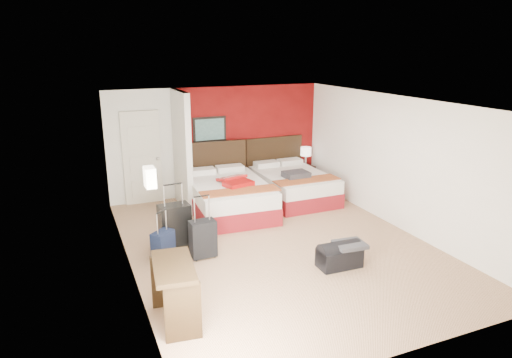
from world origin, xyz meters
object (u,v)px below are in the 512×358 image
suitcase_black (175,228)px  desk (175,294)px  bed_left (229,198)px  red_suitcase_open (235,181)px  table_lamp (306,157)px  bed_right (293,186)px  suitcase_navy (163,248)px  suitcase_charcoal (203,240)px  nightstand (305,176)px  duffel_bag (339,257)px

suitcase_black → desk: 2.21m
bed_left → red_suitcase_open: 0.40m
table_lamp → suitcase_black: table_lamp is taller
bed_right → suitcase_navy: (-3.40, -2.03, -0.05)m
bed_right → red_suitcase_open: size_ratio=2.62×
suitcase_black → suitcase_navy: bearing=-128.4°
bed_left → bed_right: 1.67m
desk → red_suitcase_open: bearing=65.6°
suitcase_charcoal → suitcase_navy: suitcase_charcoal is taller
suitcase_black → desk: desk is taller
suitcase_black → suitcase_charcoal: (0.34, -0.50, -0.08)m
nightstand → duffel_bag: (-1.63, -4.08, -0.09)m
table_lamp → suitcase_navy: 5.07m
bed_right → suitcase_charcoal: suitcase_charcoal is taller
suitcase_black → bed_left: bearing=38.6°
suitcase_charcoal → desk: bearing=-120.2°
red_suitcase_open → duffel_bag: bearing=-90.7°
nightstand → duffel_bag: 4.40m
bed_right → bed_left: bearing=-171.5°
red_suitcase_open → nightstand: 2.63m
suitcase_black → red_suitcase_open: bearing=34.5°
red_suitcase_open → table_lamp: bearing=13.4°
nightstand → table_lamp: 0.49m
nightstand → suitcase_charcoal: 4.57m
bed_left → duffel_bag: size_ratio=3.22×
bed_left → suitcase_charcoal: bearing=-117.7°
suitcase_navy → duffel_bag: suitcase_navy is taller
red_suitcase_open → suitcase_black: bearing=-155.2°
suitcase_black → desk: (-0.50, -2.15, 0.01)m
nightstand → suitcase_black: (-3.86, -2.42, 0.13)m
suitcase_black → duffel_bag: (2.23, -1.66, -0.21)m
suitcase_charcoal → duffel_bag: (1.89, -1.16, -0.14)m
nightstand → duffel_bag: bearing=-118.6°
red_suitcase_open → table_lamp: (2.30, 1.18, 0.05)m
red_suitcase_open → suitcase_charcoal: 2.16m
table_lamp → suitcase_navy: size_ratio=0.93×
bed_left → suitcase_navy: bed_left is taller
table_lamp → red_suitcase_open: bearing=-152.9°
suitcase_charcoal → suitcase_navy: 0.65m
suitcase_navy → desk: (-0.21, -1.72, 0.15)m
table_lamp → duffel_bag: size_ratio=0.69×
table_lamp → nightstand: bearing=0.0°
table_lamp → suitcase_navy: table_lamp is taller
suitcase_charcoal → bed_left: bearing=55.9°
red_suitcase_open → suitcase_navy: red_suitcase_open is taller
bed_left → suitcase_navy: (-1.76, -1.78, -0.08)m
bed_left → table_lamp: 2.67m
desk → suitcase_charcoal: bearing=69.6°
suitcase_charcoal → desk: size_ratio=0.64×
suitcase_charcoal → red_suitcase_open: bearing=52.2°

